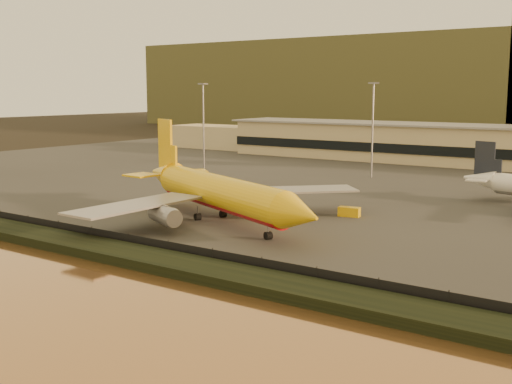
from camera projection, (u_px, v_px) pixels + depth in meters
ground at (215, 239)px, 102.34m from camera, size 900.00×900.00×0.00m
embankment at (138, 257)px, 88.47m from camera, size 320.00×7.00×1.40m
tarmac at (427, 175)px, 179.24m from camera, size 320.00×220.00×0.20m
perimeter_fence at (158, 247)px, 91.61m from camera, size 300.00×0.05×2.20m
terminal_building at (418, 143)px, 211.23m from camera, size 202.00×25.00×12.60m
apron_light_masts at (461, 123)px, 152.12m from camera, size 152.20×12.20×25.40m
dhl_cargo_jet at (218, 193)px, 113.99m from camera, size 55.64×52.69×17.43m
gse_vehicle_yellow at (349, 212)px, 119.46m from camera, size 4.19×2.43×1.78m
gse_vehicle_white at (202, 194)px, 139.77m from camera, size 4.36×2.80×1.81m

